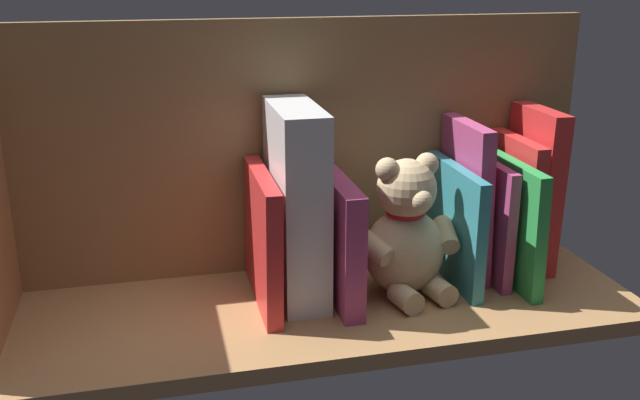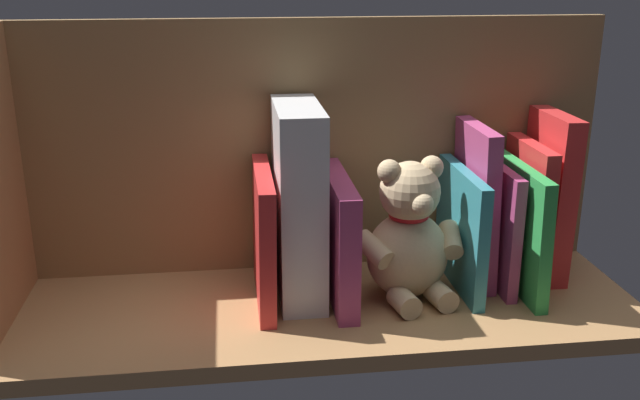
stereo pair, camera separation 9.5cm
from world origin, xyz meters
TOP-DOWN VIEW (x-y plane):
  - ground_plane at (0.00, 0.00)cm, footprint 87.54×30.94cm
  - shelf_back_panel at (0.00, -13.22)cm, footprint 87.54×1.50cm
  - book_0 at (-34.56, -5.62)cm, footprint 3.25×12.91cm
  - book_1 at (-31.23, -4.96)cm, footprint 2.22×14.23cm
  - book_2 at (-28.47, -1.95)cm, footprint 2.24×20.25cm
  - book_3 at (-25.99, -3.75)cm, footprint 1.54×16.65cm
  - book_4 at (-23.33, -5.06)cm, footprint 2.88×14.02cm
  - book_5 at (-20.60, -2.74)cm, footprint 1.69×18.65cm
  - teddy_bear at (-12.38, -0.25)cm, footprint 15.87×14.34cm
  - book_6 at (-2.79, -1.99)cm, footprint 2.86×20.15cm
  - dictionary_thick_white at (2.51, -3.43)cm, footprint 6.10×17.08cm
  - book_7 at (7.46, -2.29)cm, footprint 2.40×19.57cm

SIDE VIEW (x-z plane):
  - ground_plane at x=0.00cm, z-range -2.20..0.00cm
  - book_6 at x=-2.79cm, z-range 0.00..17.18cm
  - book_5 at x=-20.60cm, z-range 0.00..17.25cm
  - teddy_bear at x=-12.38cm, z-range -1.20..18.76cm
  - book_3 at x=-25.99cm, z-range 0.00..17.61cm
  - book_2 at x=-28.47cm, z-range -0.02..18.14cm
  - book_7 at x=7.46cm, z-range -0.01..18.20cm
  - book_1 at x=-31.23cm, z-range -0.01..20.26cm
  - book_4 at x=-23.33cm, z-range -0.03..23.05cm
  - book_0 at x=-34.56cm, z-range -0.02..24.35cm
  - dictionary_thick_white at x=2.51cm, z-range 0.00..26.85cm
  - shelf_back_panel at x=0.00cm, z-range 0.00..37.33cm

